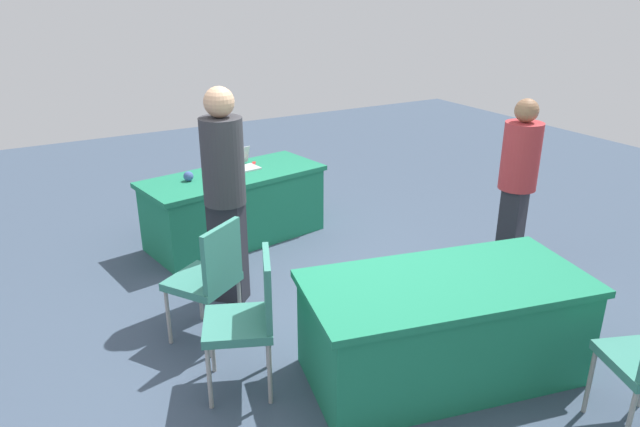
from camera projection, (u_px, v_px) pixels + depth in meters
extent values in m
plane|color=#3D4C60|center=(332.00, 325.00, 4.63)|extent=(14.40, 14.40, 0.00)
cube|color=#1E7A56|center=(233.00, 176.00, 5.94)|extent=(1.97, 1.07, 0.05)
cube|color=#1E7A56|center=(235.00, 209.00, 6.08)|extent=(1.89, 1.02, 0.68)
cube|color=#1E7A56|center=(447.00, 283.00, 3.81)|extent=(2.04, 1.29, 0.05)
cube|color=#1E7A56|center=(443.00, 331.00, 3.95)|extent=(1.96, 1.24, 0.68)
cylinder|color=#9E9993|center=(168.00, 317.00, 4.32)|extent=(0.03, 0.03, 0.45)
cylinder|color=#9E9993|center=(200.00, 294.00, 4.64)|extent=(0.03, 0.03, 0.45)
cylinder|color=#9E9993|center=(209.00, 330.00, 4.16)|extent=(0.03, 0.03, 0.45)
cylinder|color=#9E9993|center=(240.00, 306.00, 4.48)|extent=(0.03, 0.03, 0.45)
cube|color=#387F70|center=(202.00, 281.00, 4.31)|extent=(0.61, 0.61, 0.06)
cube|color=#387F70|center=(222.00, 256.00, 4.13)|extent=(0.37, 0.26, 0.45)
cylinder|color=#9E9993|center=(209.00, 378.00, 3.65)|extent=(0.03, 0.03, 0.46)
cylinder|color=#9E9993|center=(212.00, 343.00, 4.00)|extent=(0.03, 0.03, 0.46)
cylinder|color=#9E9993|center=(270.00, 373.00, 3.69)|extent=(0.03, 0.03, 0.46)
cylinder|color=#9E9993|center=(268.00, 340.00, 4.04)|extent=(0.03, 0.03, 0.46)
cube|color=#387F70|center=(238.00, 324.00, 3.75)|extent=(0.58, 0.58, 0.06)
cube|color=#387F70|center=(268.00, 288.00, 3.68)|extent=(0.20, 0.40, 0.45)
cylinder|color=#9E9993|center=(590.00, 381.00, 3.61)|extent=(0.03, 0.03, 0.46)
cylinder|color=#9E9993|center=(629.00, 424.00, 3.26)|extent=(0.03, 0.03, 0.46)
cube|color=#26262D|center=(511.00, 227.00, 5.50)|extent=(0.33, 0.28, 0.78)
cylinder|color=#B23338|center=(521.00, 156.00, 5.24)|extent=(0.45, 0.45, 0.62)
sphere|color=#936B4C|center=(527.00, 111.00, 5.08)|extent=(0.21, 0.21, 0.21)
cube|color=#26262D|center=(229.00, 252.00, 4.87)|extent=(0.32, 0.33, 0.88)
cylinder|color=#333338|center=(223.00, 161.00, 4.58)|extent=(0.48, 0.48, 0.70)
sphere|color=tan|center=(219.00, 102.00, 4.41)|extent=(0.24, 0.24, 0.24)
cube|color=silver|center=(243.00, 169.00, 6.07)|extent=(0.35, 0.26, 0.02)
cube|color=#B7B7BC|center=(236.00, 156.00, 6.14)|extent=(0.32, 0.12, 0.19)
sphere|color=#3F5999|center=(188.00, 176.00, 5.70)|extent=(0.10, 0.10, 0.10)
cube|color=red|center=(253.00, 164.00, 6.23)|extent=(0.12, 0.18, 0.01)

